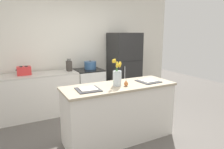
{
  "coord_description": "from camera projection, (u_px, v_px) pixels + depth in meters",
  "views": [
    {
      "loc": [
        -1.51,
        -2.64,
        1.72
      ],
      "look_at": [
        0.0,
        0.25,
        1.04
      ],
      "focal_mm": 32.0,
      "sensor_mm": 36.0,
      "label": 1
    }
  ],
  "objects": [
    {
      "name": "ground_plane",
      "position": [
        119.0,
        138.0,
        3.32
      ],
      "size": [
        10.0,
        10.0,
        0.0
      ],
      "primitive_type": "plane",
      "color": "#59544F"
    },
    {
      "name": "back_wall",
      "position": [
        78.0,
        48.0,
        4.78
      ],
      "size": [
        5.2,
        0.08,
        2.7
      ],
      "color": "silver",
      "rests_on": "ground_plane"
    },
    {
      "name": "kitchen_island",
      "position": [
        119.0,
        112.0,
        3.23
      ],
      "size": [
        1.8,
        0.66,
        0.92
      ],
      "color": "silver",
      "rests_on": "ground_plane"
    },
    {
      "name": "back_counter",
      "position": [
        37.0,
        95.0,
        4.14
      ],
      "size": [
        1.68,
        0.6,
        0.9
      ],
      "color": "silver",
      "rests_on": "ground_plane"
    },
    {
      "name": "stove_range",
      "position": [
        89.0,
        88.0,
        4.66
      ],
      "size": [
        0.6,
        0.61,
        0.9
      ],
      "color": "silver",
      "rests_on": "ground_plane"
    },
    {
      "name": "refrigerator",
      "position": [
        124.0,
        68.0,
        5.01
      ],
      "size": [
        0.68,
        0.67,
        1.72
      ],
      "color": "black",
      "rests_on": "ground_plane"
    },
    {
      "name": "flower_vase",
      "position": [
        117.0,
        76.0,
        3.07
      ],
      "size": [
        0.16,
        0.14,
        0.42
      ],
      "color": "silver",
      "rests_on": "kitchen_island"
    },
    {
      "name": "pear_figurine",
      "position": [
        126.0,
        84.0,
        3.05
      ],
      "size": [
        0.06,
        0.06,
        0.1
      ],
      "color": "#C66B33",
      "rests_on": "kitchen_island"
    },
    {
      "name": "plate_setting_left",
      "position": [
        88.0,
        89.0,
        2.85
      ],
      "size": [
        0.35,
        0.35,
        0.02
      ],
      "color": "#333338",
      "rests_on": "kitchen_island"
    },
    {
      "name": "plate_setting_right",
      "position": [
        148.0,
        81.0,
        3.34
      ],
      "size": [
        0.35,
        0.35,
        0.02
      ],
      "color": "#333338",
      "rests_on": "kitchen_island"
    },
    {
      "name": "toaster",
      "position": [
        24.0,
        71.0,
        3.96
      ],
      "size": [
        0.28,
        0.18,
        0.17
      ],
      "color": "red",
      "rests_on": "back_counter"
    },
    {
      "name": "cooking_pot",
      "position": [
        90.0,
        65.0,
        4.62
      ],
      "size": [
        0.28,
        0.28,
        0.2
      ],
      "color": "#386093",
      "rests_on": "stove_range"
    },
    {
      "name": "knife_block",
      "position": [
        69.0,
        66.0,
        4.37
      ],
      "size": [
        0.1,
        0.14,
        0.27
      ],
      "color": "#3D3833",
      "rests_on": "back_counter"
    }
  ]
}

